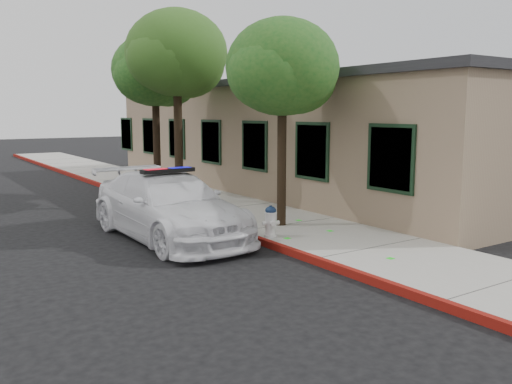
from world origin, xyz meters
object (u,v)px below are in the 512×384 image
at_px(street_tree_near, 283,72).
at_px(street_tree_mid, 177,58).
at_px(fire_hydrant, 271,221).
at_px(street_tree_far, 156,74).
at_px(clapboard_building, 300,136).
at_px(police_car, 169,206).

height_order(street_tree_near, street_tree_mid, street_tree_mid).
distance_m(fire_hydrant, street_tree_mid, 7.13).
bearing_deg(street_tree_far, fire_hydrant, -94.42).
relative_size(clapboard_building, street_tree_far, 3.69).
relative_size(police_car, street_tree_near, 1.07).
distance_m(police_car, street_tree_mid, 5.99).
distance_m(police_car, street_tree_near, 4.39).
bearing_deg(clapboard_building, street_tree_near, -131.62).
bearing_deg(fire_hydrant, clapboard_building, 63.82).
distance_m(street_tree_mid, street_tree_far, 2.16).
distance_m(street_tree_near, street_tree_mid, 4.87).
bearing_deg(street_tree_far, clapboard_building, -8.96).
distance_m(clapboard_building, street_tree_mid, 6.62).
height_order(police_car, street_tree_near, street_tree_near).
bearing_deg(street_tree_near, fire_hydrant, -137.40).
xyz_separation_m(clapboard_building, police_car, (-8.13, -5.14, -1.32)).
relative_size(street_tree_near, street_tree_far, 0.93).
height_order(fire_hydrant, street_tree_near, street_tree_near).
height_order(street_tree_mid, street_tree_far, street_tree_mid).
bearing_deg(police_car, street_tree_mid, 59.43).
relative_size(police_car, street_tree_mid, 0.91).
xyz_separation_m(street_tree_near, street_tree_mid, (-0.62, 4.78, 0.70)).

